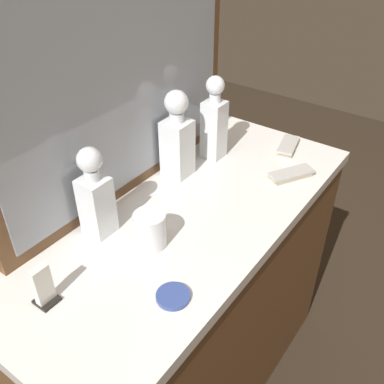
# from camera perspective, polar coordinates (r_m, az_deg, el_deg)

# --- Properties ---
(ground_plane) EXTENTS (6.00, 6.00, 0.00)m
(ground_plane) POSITION_cam_1_polar(r_m,az_deg,el_deg) (2.01, 0.00, -23.91)
(ground_plane) COLOR #2D2319
(dresser) EXTENTS (1.27, 0.52, 0.92)m
(dresser) POSITION_cam_1_polar(r_m,az_deg,el_deg) (1.63, 0.00, -15.63)
(dresser) COLOR brown
(dresser) RESTS_ON ground_plane
(dresser_mirror) EXTENTS (0.96, 0.03, 0.77)m
(dresser_mirror) POSITION_cam_1_polar(r_m,az_deg,el_deg) (1.25, -9.31, 15.37)
(dresser_mirror) COLOR brown
(dresser_mirror) RESTS_ON dresser
(crystal_decanter_far_left) EXTENTS (0.07, 0.07, 0.27)m
(crystal_decanter_far_left) POSITION_cam_1_polar(r_m,az_deg,el_deg) (1.20, -12.48, -1.07)
(crystal_decanter_far_left) COLOR white
(crystal_decanter_far_left) RESTS_ON dresser
(crystal_decanter_center) EXTENTS (0.07, 0.07, 0.30)m
(crystal_decanter_center) POSITION_cam_1_polar(r_m,az_deg,el_deg) (1.53, 2.90, 8.64)
(crystal_decanter_center) COLOR white
(crystal_decanter_center) RESTS_ON dresser
(crystal_decanter_far_right) EXTENTS (0.09, 0.09, 0.30)m
(crystal_decanter_far_right) POSITION_cam_1_polar(r_m,az_deg,el_deg) (1.42, -1.95, 6.51)
(crystal_decanter_far_right) COLOR white
(crystal_decanter_far_right) RESTS_ON dresser
(crystal_tumbler_center) EXTENTS (0.09, 0.09, 0.10)m
(crystal_tumbler_center) POSITION_cam_1_polar(r_m,az_deg,el_deg) (1.18, -5.48, -5.07)
(crystal_tumbler_center) COLOR white
(crystal_tumbler_center) RESTS_ON dresser
(silver_brush_left) EXTENTS (0.16, 0.12, 0.02)m
(silver_brush_left) POSITION_cam_1_polar(r_m,az_deg,el_deg) (1.49, 12.87, 2.26)
(silver_brush_left) COLOR #B7A88C
(silver_brush_left) RESTS_ON dresser
(silver_brush_far_right) EXTENTS (0.15, 0.09, 0.02)m
(silver_brush_far_right) POSITION_cam_1_polar(r_m,az_deg,el_deg) (1.66, 12.48, 5.89)
(silver_brush_far_right) COLOR #B7A88C
(silver_brush_far_right) RESTS_ON dresser
(porcelain_dish) EXTENTS (0.08, 0.08, 0.01)m
(porcelain_dish) POSITION_cam_1_polar(r_m,az_deg,el_deg) (1.07, -2.49, -13.48)
(porcelain_dish) COLOR #33478C
(porcelain_dish) RESTS_ON dresser
(napkin_holder) EXTENTS (0.05, 0.05, 0.11)m
(napkin_holder) POSITION_cam_1_polar(r_m,az_deg,el_deg) (1.08, -18.90, -11.82)
(napkin_holder) COLOR black
(napkin_holder) RESTS_ON dresser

